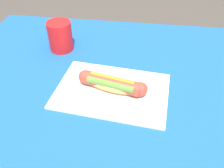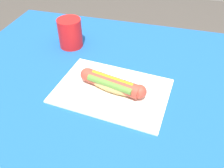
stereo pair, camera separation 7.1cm
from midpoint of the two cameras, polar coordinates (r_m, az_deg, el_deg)
name	(u,v)px [view 1 (the left image)]	position (r m, az deg, el deg)	size (l,w,h in m)	color
dining_table	(129,123)	(0.80, 1.46, -9.57)	(1.24, 0.98, 0.77)	brown
paper_wrapper	(112,91)	(0.73, -2.79, -1.74)	(0.34, 0.23, 0.01)	white
hot_dog	(112,84)	(0.71, -2.89, -0.08)	(0.21, 0.09, 0.05)	tan
drinking_cup	(60,36)	(0.92, -14.53, 11.00)	(0.09, 0.09, 0.11)	red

